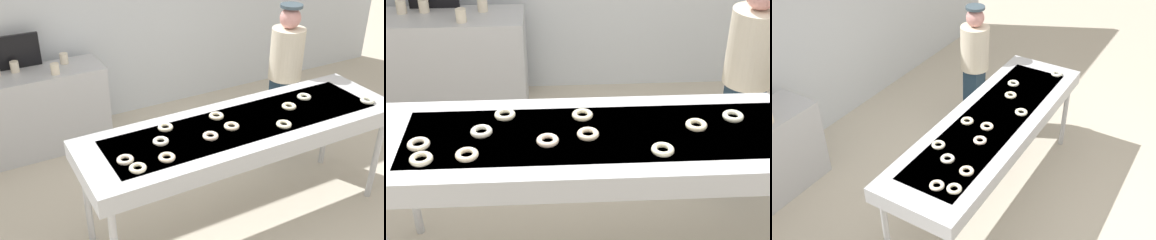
{
  "view_description": "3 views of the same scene",
  "coord_description": "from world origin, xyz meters",
  "views": [
    {
      "loc": [
        -1.92,
        -2.69,
        2.82
      ],
      "look_at": [
        -0.4,
        0.15,
        1.04
      ],
      "focal_mm": 43.53,
      "sensor_mm": 36.0,
      "label": 1
    },
    {
      "loc": [
        -0.33,
        -2.55,
        2.66
      ],
      "look_at": [
        -0.19,
        0.17,
        0.97
      ],
      "focal_mm": 51.45,
      "sensor_mm": 36.0,
      "label": 2
    },
    {
      "loc": [
        -3.26,
        -1.65,
        3.47
      ],
      "look_at": [
        -0.15,
        0.22,
        0.99
      ],
      "focal_mm": 43.18,
      "sensor_mm": 36.0,
      "label": 3
    }
  ],
  "objects": [
    {
      "name": "sugar_donut_9",
      "position": [
        -0.16,
        0.18,
        1.0
      ],
      "size": [
        0.14,
        0.14,
        0.03
      ],
      "primitive_type": "torus",
      "rotation": [
        0.0,
        0.0,
        1.71
      ],
      "color": "#FDF2C6",
      "rests_on": "fryer_conveyor"
    },
    {
      "name": "ground_plane",
      "position": [
        0.0,
        0.0,
        0.0
      ],
      "size": [
        16.0,
        16.0,
        0.0
      ],
      "primitive_type": "plane",
      "color": "beige"
    },
    {
      "name": "sugar_donut_10",
      "position": [
        -0.61,
        0.2,
        1.0
      ],
      "size": [
        0.17,
        0.17,
        0.03
      ],
      "primitive_type": "torus",
      "rotation": [
        0.0,
        0.0,
        0.81
      ],
      "color": "#F8F0CA",
      "rests_on": "fryer_conveyor"
    },
    {
      "name": "sugar_donut_4",
      "position": [
        0.24,
        -0.2,
        1.0
      ],
      "size": [
        0.13,
        0.13,
        0.03
      ],
      "primitive_type": "torus",
      "rotation": [
        0.0,
        0.0,
        1.68
      ],
      "color": "#F1ECC6",
      "rests_on": "fryer_conveyor"
    },
    {
      "name": "sugar_donut_11",
      "position": [
        -0.78,
        -0.19,
        1.0
      ],
      "size": [
        0.13,
        0.13,
        0.03
      ],
      "primitive_type": "torus",
      "rotation": [
        0.0,
        0.0,
        1.46
      ],
      "color": "#FDE9C2",
      "rests_on": "fryer_conveyor"
    },
    {
      "name": "sugar_donut_3",
      "position": [
        -0.73,
        0.03,
        1.0
      ],
      "size": [
        0.17,
        0.17,
        0.03
      ],
      "primitive_type": "torus",
      "rotation": [
        0.0,
        0.0,
        2.14
      ],
      "color": "white",
      "rests_on": "fryer_conveyor"
    },
    {
      "name": "sugar_donut_1",
      "position": [
        0.48,
        0.03,
        1.0
      ],
      "size": [
        0.16,
        0.16,
        0.03
      ],
      "primitive_type": "torus",
      "rotation": [
        0.0,
        0.0,
        0.38
      ],
      "color": "#FAEFC3",
      "rests_on": "fryer_conveyor"
    },
    {
      "name": "fryer_conveyor",
      "position": [
        0.0,
        0.0,
        0.91
      ],
      "size": [
        2.73,
        0.82,
        0.98
      ],
      "color": "#B7BABF",
      "rests_on": "ground"
    },
    {
      "name": "back_wall",
      "position": [
        0.0,
        2.46,
        1.49
      ],
      "size": [
        8.0,
        0.12,
        2.97
      ],
      "primitive_type": "cube",
      "color": "silver",
      "rests_on": "ground"
    },
    {
      "name": "worker_baker",
      "position": [
        1.03,
        0.78,
        0.93
      ],
      "size": [
        0.34,
        0.34,
        1.63
      ],
      "rotation": [
        0.0,
        0.0,
        2.95
      ],
      "color": "#1F3549",
      "rests_on": "ground"
    },
    {
      "name": "sugar_donut_5",
      "position": [
        -0.14,
        -0.03,
        1.0
      ],
      "size": [
        0.16,
        0.16,
        0.03
      ],
      "primitive_type": "torus",
      "rotation": [
        0.0,
        0.0,
        0.43
      ],
      "color": "#FBE5C2",
      "rests_on": "fryer_conveyor"
    },
    {
      "name": "sugar_donut_0",
      "position": [
        -0.36,
        -0.08,
        1.0
      ],
      "size": [
        0.17,
        0.17,
        0.03
      ],
      "primitive_type": "torus",
      "rotation": [
        0.0,
        0.0,
        2.15
      ],
      "color": "#FEE2C8",
      "rests_on": "fryer_conveyor"
    },
    {
      "name": "sugar_donut_2",
      "position": [
        0.71,
        0.12,
        1.0
      ],
      "size": [
        0.13,
        0.13,
        0.03
      ],
      "primitive_type": "torus",
      "rotation": [
        0.0,
        0.0,
        1.63
      ],
      "color": "white",
      "rests_on": "fryer_conveyor"
    },
    {
      "name": "sugar_donut_8",
      "position": [
        -1.05,
        -0.08,
        1.0
      ],
      "size": [
        0.13,
        0.13,
        0.03
      ],
      "primitive_type": "torus",
      "rotation": [
        0.0,
        0.0,
        3.04
      ],
      "color": "#F2E3C8",
      "rests_on": "fryer_conveyor"
    },
    {
      "name": "sugar_donut_6",
      "position": [
        1.15,
        -0.2,
        1.0
      ],
      "size": [
        0.17,
        0.17,
        0.03
      ],
      "primitive_type": "torus",
      "rotation": [
        0.0,
        0.0,
        0.53
      ],
      "color": "white",
      "rests_on": "fryer_conveyor"
    },
    {
      "name": "sugar_donut_7",
      "position": [
        -1.02,
        -0.21,
        1.0
      ],
      "size": [
        0.13,
        0.13,
        0.03
      ],
      "primitive_type": "torus",
      "rotation": [
        0.0,
        0.0,
        1.66
      ],
      "color": "#FAF2CB",
      "rests_on": "fryer_conveyor"
    }
  ]
}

